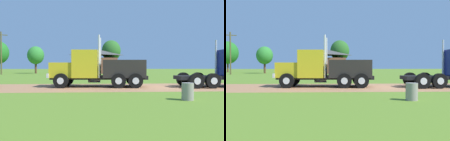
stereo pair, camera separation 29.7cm
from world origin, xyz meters
TOP-DOWN VIEW (x-y plane):
  - ground_plane at (0.00, 0.00)m, footprint 200.00×200.00m
  - dirt_track at (0.00, 0.00)m, footprint 120.00×6.36m
  - truck_foreground_white at (-4.28, 0.43)m, footprint 7.64×2.91m
  - steel_barrel at (-0.03, -6.52)m, footprint 0.56×0.56m
  - shed_building at (-4.78, 30.95)m, footprint 9.14×6.66m
  - utility_pole_near at (-22.48, 25.11)m, footprint 2.14×0.80m
  - tree_mid at (-17.89, 31.15)m, footprint 3.50×3.50m
  - tree_right at (-1.50, 33.22)m, footprint 4.34×4.34m

SIDE VIEW (x-z plane):
  - ground_plane at x=0.00m, z-range 0.00..0.00m
  - dirt_track at x=0.00m, z-range 0.00..0.01m
  - steel_barrel at x=-0.03m, z-range 0.00..0.83m
  - truck_foreground_white at x=-4.28m, z-range -0.60..3.34m
  - shed_building at x=-4.78m, z-range -0.09..5.17m
  - tree_mid at x=-17.89m, z-range 0.96..6.80m
  - utility_pole_near at x=-22.48m, z-range 0.25..8.24m
  - tree_right at x=-1.50m, z-range 1.33..8.81m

